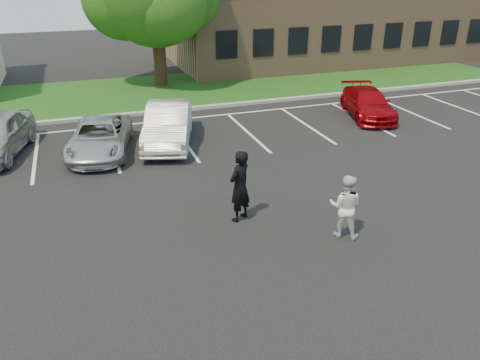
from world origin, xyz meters
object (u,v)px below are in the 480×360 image
man_white_shirt (345,206)px  car_white_sedan (168,124)px  man_black_suit (240,186)px  car_red_compact (368,103)px  car_silver_minivan (100,137)px

man_white_shirt → car_white_sedan: (-2.90, 8.40, -0.08)m
man_black_suit → car_red_compact: (8.80, 7.14, -0.40)m
man_white_shirt → car_silver_minivan: size_ratio=0.38×
car_red_compact → car_white_sedan: bearing=-161.3°
man_black_suit → car_red_compact: bearing=-173.5°
car_white_sedan → man_white_shirt: bearing=-54.5°
man_black_suit → car_silver_minivan: man_black_suit is taller
car_silver_minivan → car_red_compact: size_ratio=1.04×
car_white_sedan → car_red_compact: (9.42, 0.46, -0.15)m
man_black_suit → car_white_sedan: man_black_suit is taller
man_white_shirt → car_red_compact: 11.00m
man_white_shirt → car_red_compact: bearing=-89.5°
car_white_sedan → car_red_compact: car_white_sedan is taller
car_silver_minivan → car_red_compact: (12.07, 0.63, 0.00)m
car_red_compact → man_white_shirt: bearing=-110.5°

